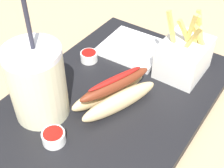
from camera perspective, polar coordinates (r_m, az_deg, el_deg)
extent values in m
cube|color=tan|center=(0.60, 0.00, -4.23)|extent=(2.40, 2.40, 0.02)
cube|color=black|center=(0.59, 0.00, -2.89)|extent=(0.48, 0.33, 0.02)
cylinder|color=beige|center=(0.53, -13.47, -0.25)|extent=(0.09, 0.09, 0.12)
cylinder|color=white|center=(0.49, -14.71, 5.63)|extent=(0.09, 0.09, 0.01)
cylinder|color=#262633|center=(0.47, -15.10, 10.31)|extent=(0.01, 0.01, 0.09)
cube|color=white|center=(0.63, 13.05, 4.76)|extent=(0.10, 0.08, 0.07)
cube|color=#E5C660|center=(0.58, 14.39, 7.85)|extent=(0.04, 0.04, 0.09)
cube|color=#E5C660|center=(0.60, 13.43, 8.89)|extent=(0.02, 0.03, 0.06)
cube|color=#E5C660|center=(0.60, 15.88, 8.06)|extent=(0.03, 0.03, 0.06)
cube|color=#E5C660|center=(0.61, 15.22, 7.86)|extent=(0.02, 0.01, 0.07)
cube|color=#E5C660|center=(0.59, 10.94, 9.76)|extent=(0.01, 0.03, 0.08)
cube|color=#E5C660|center=(0.62, 14.28, 9.43)|extent=(0.02, 0.03, 0.08)
cube|color=#E5C660|center=(0.59, 14.25, 9.52)|extent=(0.03, 0.02, 0.08)
cube|color=#E5C660|center=(0.62, 15.88, 9.97)|extent=(0.01, 0.03, 0.07)
ellipsoid|color=#E5C689|center=(0.55, 1.46, -3.14)|extent=(0.16, 0.08, 0.04)
ellipsoid|color=#E5C689|center=(0.56, -0.18, -1.55)|extent=(0.16, 0.08, 0.04)
ellipsoid|color=maroon|center=(0.53, 0.65, -0.03)|extent=(0.14, 0.07, 0.02)
ellipsoid|color=red|center=(0.53, 0.66, 1.03)|extent=(0.11, 0.05, 0.01)
cylinder|color=white|center=(0.51, -10.67, -9.62)|extent=(0.04, 0.04, 0.02)
cylinder|color=#B2140F|center=(0.51, -10.79, -9.05)|extent=(0.03, 0.03, 0.01)
cylinder|color=white|center=(0.66, -4.26, 5.05)|extent=(0.04, 0.04, 0.02)
cylinder|color=#B2140F|center=(0.66, -4.30, 5.62)|extent=(0.03, 0.03, 0.01)
cube|color=white|center=(0.69, 3.92, 6.62)|extent=(0.12, 0.14, 0.01)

